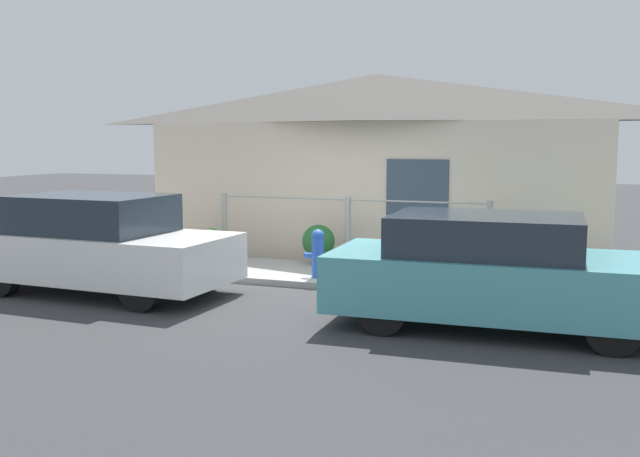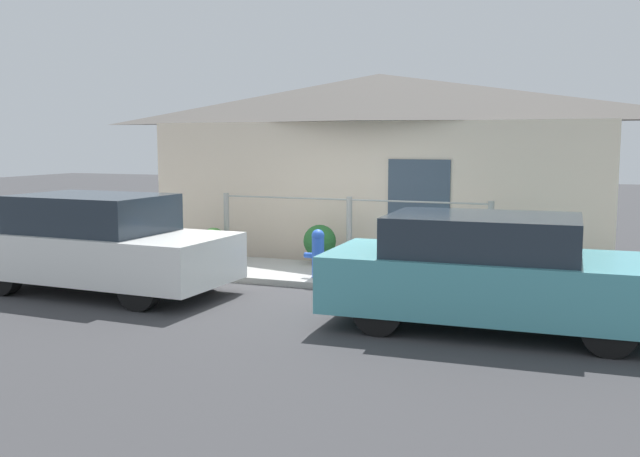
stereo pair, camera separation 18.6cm
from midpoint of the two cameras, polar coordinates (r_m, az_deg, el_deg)
The scene contains 10 objects.
ground_plane at distance 10.89m, azimuth -0.05°, elevation -4.89°, with size 60.00×60.00×0.00m, color #38383A.
sidewalk at distance 11.72m, azimuth 1.58°, elevation -3.78°, with size 24.00×1.83×0.10m.
house at distance 13.76m, azimuth 4.97°, elevation 9.43°, with size 8.96×2.23×3.52m.
fence at distance 12.33m, azimuth 2.79°, elevation 0.07°, with size 4.90×0.10×1.19m.
car_left at distance 11.06m, azimuth -16.75°, elevation -1.21°, with size 4.00×1.86×1.46m.
car_right at distance 8.81m, azimuth 14.22°, elevation -3.42°, with size 4.08×1.86×1.37m.
fire_hydrant at distance 11.24m, azimuth 0.31°, elevation -1.92°, with size 0.45×0.20×0.77m.
potted_plant_near_hydrant at distance 12.41m, azimuth 0.41°, elevation -1.09°, with size 0.57×0.57×0.70m.
potted_plant_by_fence at distance 13.03m, azimuth -8.09°, elevation -1.10°, with size 0.43×0.43×0.59m.
potted_plant_corner at distance 11.24m, azimuth 15.13°, elevation -2.86°, with size 0.41×0.41×0.50m.
Camera 2 is at (3.96, -9.90, 2.26)m, focal length 40.00 mm.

